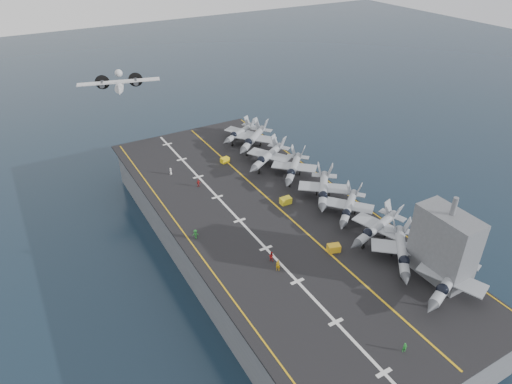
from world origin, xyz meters
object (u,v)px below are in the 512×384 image
fighter_jet_0 (450,279)px  tow_cart_a (334,248)px  island_superstructure (446,238)px  transport_plane (120,86)px

fighter_jet_0 → tow_cart_a: size_ratio=7.22×
tow_cart_a → island_superstructure: bearing=-50.6°
tow_cart_a → transport_plane: (-16.84, 70.15, 12.06)m
island_superstructure → tow_cart_a: 18.58m
fighter_jet_0 → transport_plane: size_ratio=0.77×
fighter_jet_0 → transport_plane: 91.61m
tow_cart_a → transport_plane: size_ratio=0.11×
island_superstructure → transport_plane: 88.16m
island_superstructure → tow_cart_a: island_superstructure is taller
tow_cart_a → fighter_jet_0: bearing=-62.3°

